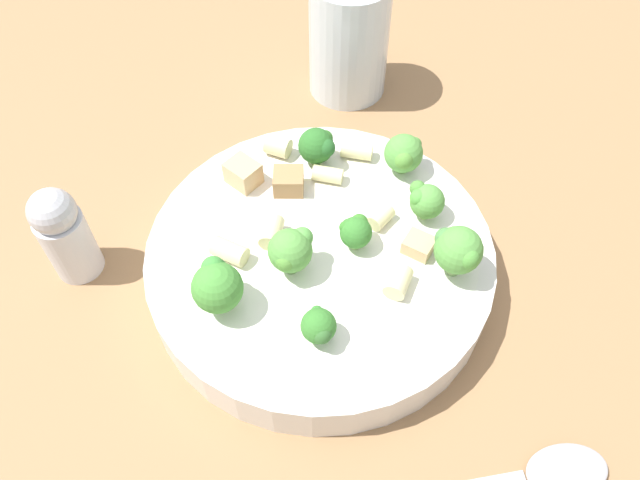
% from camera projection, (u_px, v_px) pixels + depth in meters
% --- Properties ---
extents(ground_plane, '(2.00, 2.00, 0.00)m').
position_uv_depth(ground_plane, '(320.00, 275.00, 0.52)').
color(ground_plane, '#936D47').
extents(pasta_bowl, '(0.27, 0.27, 0.04)m').
position_uv_depth(pasta_bowl, '(320.00, 259.00, 0.50)').
color(pasta_bowl, silver).
rests_on(pasta_bowl, ground_plane).
extents(broccoli_floret_0, '(0.03, 0.03, 0.04)m').
position_uv_depth(broccoli_floret_0, '(404.00, 153.00, 0.52)').
color(broccoli_floret_0, '#84AD60').
rests_on(broccoli_floret_0, pasta_bowl).
extents(broccoli_floret_1, '(0.03, 0.03, 0.03)m').
position_uv_depth(broccoli_floret_1, '(318.00, 146.00, 0.53)').
color(broccoli_floret_1, '#9EC175').
rests_on(broccoli_floret_1, pasta_bowl).
extents(broccoli_floret_2, '(0.03, 0.03, 0.03)m').
position_uv_depth(broccoli_floret_2, '(426.00, 200.00, 0.49)').
color(broccoli_floret_2, '#9EC175').
rests_on(broccoli_floret_2, pasta_bowl).
extents(broccoli_floret_3, '(0.03, 0.03, 0.03)m').
position_uv_depth(broccoli_floret_3, '(319.00, 327.00, 0.43)').
color(broccoli_floret_3, '#93B766').
rests_on(broccoli_floret_3, pasta_bowl).
extents(broccoli_floret_4, '(0.04, 0.04, 0.04)m').
position_uv_depth(broccoli_floret_4, '(217.00, 285.00, 0.43)').
color(broccoli_floret_4, '#93B766').
rests_on(broccoli_floret_4, pasta_bowl).
extents(broccoli_floret_5, '(0.03, 0.03, 0.03)m').
position_uv_depth(broccoli_floret_5, '(355.00, 231.00, 0.47)').
color(broccoli_floret_5, '#93B766').
rests_on(broccoli_floret_5, pasta_bowl).
extents(broccoli_floret_6, '(0.03, 0.04, 0.04)m').
position_uv_depth(broccoli_floret_6, '(288.00, 248.00, 0.46)').
color(broccoli_floret_6, '#84AD60').
rests_on(broccoli_floret_6, pasta_bowl).
extents(broccoli_floret_7, '(0.04, 0.04, 0.05)m').
position_uv_depth(broccoli_floret_7, '(458.00, 250.00, 0.45)').
color(broccoli_floret_7, '#84AD60').
rests_on(broccoli_floret_7, pasta_bowl).
extents(rigatoni_0, '(0.03, 0.03, 0.02)m').
position_uv_depth(rigatoni_0, '(272.00, 232.00, 0.49)').
color(rigatoni_0, beige).
rests_on(rigatoni_0, pasta_bowl).
extents(rigatoni_1, '(0.03, 0.02, 0.02)m').
position_uv_depth(rigatoni_1, '(278.00, 146.00, 0.54)').
color(rigatoni_1, beige).
rests_on(rigatoni_1, pasta_bowl).
extents(rigatoni_2, '(0.03, 0.03, 0.01)m').
position_uv_depth(rigatoni_2, '(357.00, 151.00, 0.54)').
color(rigatoni_2, beige).
rests_on(rigatoni_2, pasta_bowl).
extents(rigatoni_3, '(0.03, 0.02, 0.02)m').
position_uv_depth(rigatoni_3, '(230.00, 251.00, 0.47)').
color(rigatoni_3, beige).
rests_on(rigatoni_3, pasta_bowl).
extents(rigatoni_4, '(0.03, 0.03, 0.01)m').
position_uv_depth(rigatoni_4, '(328.00, 175.00, 0.52)').
color(rigatoni_4, beige).
rests_on(rigatoni_4, pasta_bowl).
extents(rigatoni_5, '(0.02, 0.03, 0.02)m').
position_uv_depth(rigatoni_5, '(398.00, 282.00, 0.46)').
color(rigatoni_5, beige).
rests_on(rigatoni_5, pasta_bowl).
extents(rigatoni_6, '(0.02, 0.02, 0.01)m').
position_uv_depth(rigatoni_6, '(381.00, 217.00, 0.50)').
color(rigatoni_6, beige).
rests_on(rigatoni_6, pasta_bowl).
extents(chicken_chunk_0, '(0.03, 0.03, 0.02)m').
position_uv_depth(chicken_chunk_0, '(288.00, 181.00, 0.52)').
color(chicken_chunk_0, '#A87A4C').
rests_on(chicken_chunk_0, pasta_bowl).
extents(chicken_chunk_1, '(0.03, 0.03, 0.02)m').
position_uv_depth(chicken_chunk_1, '(246.00, 171.00, 0.52)').
color(chicken_chunk_1, tan).
rests_on(chicken_chunk_1, pasta_bowl).
extents(chicken_chunk_2, '(0.03, 0.02, 0.01)m').
position_uv_depth(chicken_chunk_2, '(419.00, 245.00, 0.48)').
color(chicken_chunk_2, tan).
rests_on(chicken_chunk_2, pasta_bowl).
extents(drinking_glass, '(0.08, 0.08, 0.12)m').
position_uv_depth(drinking_glass, '(349.00, 44.00, 0.62)').
color(drinking_glass, silver).
rests_on(drinking_glass, ground_plane).
extents(pepper_shaker, '(0.04, 0.04, 0.09)m').
position_uv_depth(pepper_shaker, '(64.00, 233.00, 0.49)').
color(pepper_shaker, silver).
rests_on(pepper_shaker, ground_plane).
extents(spoon, '(0.12, 0.16, 0.01)m').
position_uv_depth(spoon, '(534.00, 477.00, 0.41)').
color(spoon, '#B2B2B7').
rests_on(spoon, ground_plane).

